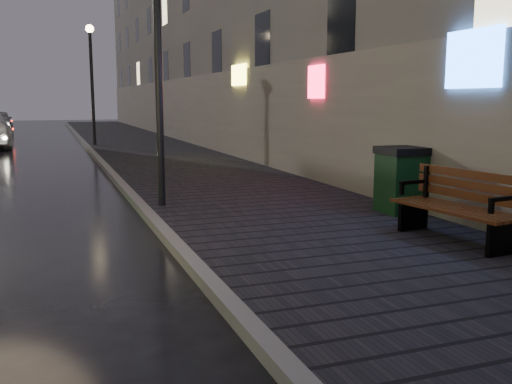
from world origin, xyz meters
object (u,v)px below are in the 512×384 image
lamp_far (91,70)px  trash_bin (402,179)px  bench (459,206)px  lamp_near (157,27)px

lamp_far → trash_bin: 18.80m
bench → trash_bin: size_ratio=1.75×
lamp_near → bench: size_ratio=2.54×
bench → lamp_near: bearing=121.9°
lamp_far → bench: bearing=-80.2°
lamp_far → trash_bin: size_ratio=4.45×
lamp_far → bench: 20.76m
lamp_near → trash_bin: (3.95, -2.17, -2.74)m
lamp_far → trash_bin: (3.95, -18.17, -2.74)m
bench → lamp_far: bearing=92.4°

